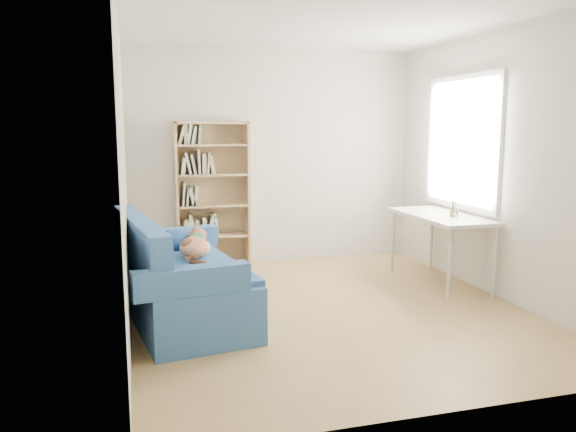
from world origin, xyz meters
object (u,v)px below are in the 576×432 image
(desk, at_px, (441,221))
(sofa, at_px, (178,280))
(pen_cup, at_px, (454,210))
(bookshelf, at_px, (213,201))

(desk, bearing_deg, sofa, -172.88)
(desk, height_order, pen_cup, pen_cup)
(desk, xyz_separation_m, pen_cup, (0.06, -0.15, 0.13))
(sofa, xyz_separation_m, bookshelf, (0.56, 1.72, 0.46))
(bookshelf, xyz_separation_m, pen_cup, (2.27, -1.52, 0.02))
(sofa, bearing_deg, bookshelf, 63.20)
(sofa, height_order, bookshelf, bookshelf)
(desk, bearing_deg, bookshelf, 148.23)
(sofa, relative_size, bookshelf, 1.13)
(sofa, relative_size, pen_cup, 11.43)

